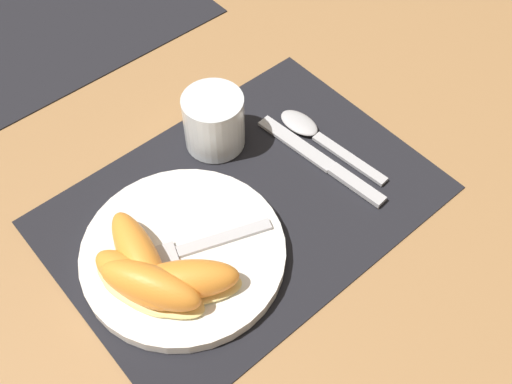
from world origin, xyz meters
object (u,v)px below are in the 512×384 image
at_px(fork, 184,251).
at_px(citrus_wedge_3, 185,281).
at_px(juice_glass, 214,124).
at_px(citrus_wedge_2, 151,287).
at_px(knife, 323,162).
at_px(plate, 183,253).
at_px(citrus_wedge_1, 135,281).
at_px(spoon, 312,132).
at_px(citrus_wedge_0, 142,260).

height_order(fork, citrus_wedge_3, citrus_wedge_3).
xyz_separation_m(juice_glass, citrus_wedge_2, (-0.20, -0.14, 0.00)).
bearing_deg(knife, citrus_wedge_3, -171.09).
bearing_deg(juice_glass, knife, -55.85).
xyz_separation_m(knife, citrus_wedge_2, (-0.28, -0.02, 0.03)).
bearing_deg(plate, citrus_wedge_3, -121.64).
xyz_separation_m(knife, citrus_wedge_1, (-0.29, -0.00, 0.03)).
height_order(plate, fork, fork).
bearing_deg(fork, knife, -0.39).
bearing_deg(knife, spoon, 61.52).
relative_size(citrus_wedge_0, citrus_wedge_3, 1.10).
bearing_deg(plate, fork, -105.56).
height_order(juice_glass, citrus_wedge_3, juice_glass).
height_order(knife, citrus_wedge_1, citrus_wedge_1).
relative_size(fork, citrus_wedge_1, 1.49).
xyz_separation_m(spoon, fork, (-0.24, -0.04, 0.01)).
distance_m(knife, fork, 0.22).
relative_size(citrus_wedge_0, citrus_wedge_1, 1.16).
distance_m(citrus_wedge_0, citrus_wedge_3, 0.06).
xyz_separation_m(knife, citrus_wedge_3, (-0.25, -0.04, 0.03)).
distance_m(juice_glass, citrus_wedge_2, 0.24).
distance_m(spoon, citrus_wedge_2, 0.31).
bearing_deg(citrus_wedge_3, citrus_wedge_1, 137.91).
distance_m(juice_glass, citrus_wedge_1, 0.24).
relative_size(spoon, citrus_wedge_1, 1.48).
bearing_deg(juice_glass, citrus_wedge_3, -136.10).
distance_m(juice_glass, fork, 0.18).
bearing_deg(citrus_wedge_1, fork, 3.60).
height_order(spoon, citrus_wedge_3, citrus_wedge_3).
distance_m(juice_glass, spoon, 0.13).
relative_size(plate, citrus_wedge_0, 1.70).
bearing_deg(plate, spoon, 9.30).
xyz_separation_m(plate, citrus_wedge_0, (-0.05, 0.01, 0.03)).
distance_m(spoon, citrus_wedge_3, 0.28).
distance_m(spoon, citrus_wedge_0, 0.29).
distance_m(citrus_wedge_0, citrus_wedge_1, 0.03).
bearing_deg(citrus_wedge_1, juice_glass, 30.94).
relative_size(spoon, fork, 0.99).
bearing_deg(citrus_wedge_2, spoon, 12.29).
relative_size(spoon, citrus_wedge_2, 1.37).
relative_size(juice_glass, citrus_wedge_2, 0.62).
relative_size(juice_glass, spoon, 0.45).
bearing_deg(citrus_wedge_2, citrus_wedge_3, -28.59).
bearing_deg(spoon, fork, -169.99).
height_order(juice_glass, citrus_wedge_2, juice_glass).
bearing_deg(citrus_wedge_3, citrus_wedge_2, 151.41).
bearing_deg(citrus_wedge_1, citrus_wedge_0, 39.96).
height_order(plate, juice_glass, juice_glass).
bearing_deg(juice_glass, plate, -140.15).
relative_size(plate, spoon, 1.34).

